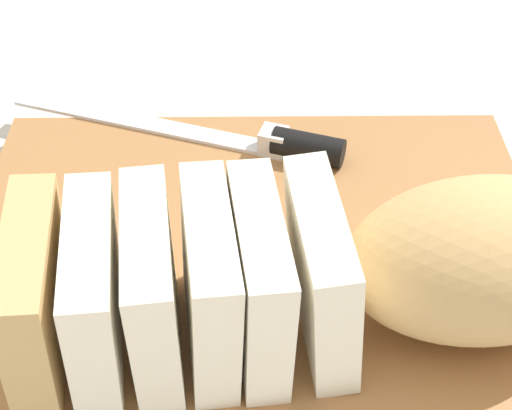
{
  "coord_description": "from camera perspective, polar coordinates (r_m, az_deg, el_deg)",
  "views": [
    {
      "loc": [
        0.01,
        0.35,
        0.38
      ],
      "look_at": [
        0.0,
        0.0,
        0.05
      ],
      "focal_mm": 51.93,
      "sensor_mm": 36.0,
      "label": 1
    }
  ],
  "objects": [
    {
      "name": "crumb_near_loaf",
      "position": [
        0.48,
        10.82,
        -6.19
      ],
      "size": [
        0.0,
        0.0,
        0.0
      ],
      "primitive_type": "sphere",
      "color": "#996633",
      "rests_on": "cutting_board"
    },
    {
      "name": "ground_plane",
      "position": [
        0.52,
        0.0,
        -4.3
      ],
      "size": [
        3.0,
        3.0,
        0.0
      ],
      "primitive_type": "plane",
      "color": "beige"
    },
    {
      "name": "crumb_stray_left",
      "position": [
        0.49,
        -1.2,
        -3.48
      ],
      "size": [
        0.01,
        0.01,
        0.01
      ],
      "primitive_type": "sphere",
      "color": "#996633",
      "rests_on": "cutting_board"
    },
    {
      "name": "cutting_board",
      "position": [
        0.51,
        0.0,
        -3.43
      ],
      "size": [
        0.39,
        0.28,
        0.02
      ],
      "primitive_type": "cube",
      "rotation": [
        0.0,
        0.0,
        -0.01
      ],
      "color": "#9E6B3D",
      "rests_on": "ground_plane"
    },
    {
      "name": "bread_loaf",
      "position": [
        0.42,
        6.77,
        -5.15
      ],
      "size": [
        0.36,
        0.14,
        0.09
      ],
      "rotation": [
        0.0,
        0.0,
        0.1
      ],
      "color": "tan",
      "rests_on": "cutting_board"
    },
    {
      "name": "crumb_near_knife",
      "position": [
        0.48,
        9.26,
        -5.23
      ],
      "size": [
        0.0,
        0.0,
        0.0
      ],
      "primitive_type": "sphere",
      "color": "#996633",
      "rests_on": "cutting_board"
    },
    {
      "name": "bread_knife",
      "position": [
        0.57,
        0.17,
        5.06
      ],
      "size": [
        0.27,
        0.11,
        0.02
      ],
      "rotation": [
        0.0,
        0.0,
        -0.34
      ],
      "color": "silver",
      "rests_on": "cutting_board"
    }
  ]
}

